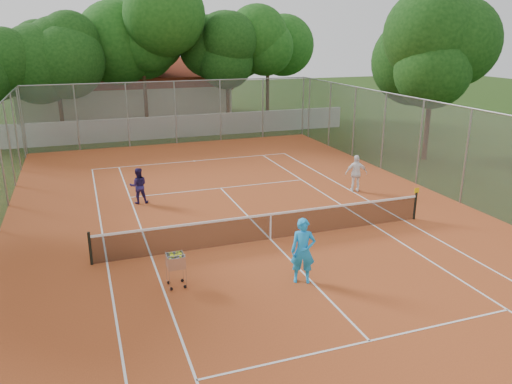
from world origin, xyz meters
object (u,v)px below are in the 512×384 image
object	(u,v)px
clubhouse	(125,91)
ball_hopper	(176,269)
player_near	(303,251)
player_far_left	(138,186)
tennis_net	(271,226)
player_far_right	(356,173)

from	to	relation	value
clubhouse	ball_hopper	xyz separation A→B (m)	(-1.72, -31.28, -1.65)
player_near	ball_hopper	size ratio (longest dim) A/B	1.80
clubhouse	player_near	size ratio (longest dim) A/B	8.56
ball_hopper	player_far_left	bearing A→B (deg)	101.64
player_near	tennis_net	bearing A→B (deg)	107.56
player_near	player_far_left	distance (m)	9.39
tennis_net	clubhouse	bearing A→B (deg)	93.95
tennis_net	player_near	world-z (taller)	player_near
clubhouse	ball_hopper	size ratio (longest dim) A/B	15.39
tennis_net	ball_hopper	distance (m)	4.36
clubhouse	player_far_left	distance (m)	23.61
tennis_net	player_far_right	size ratio (longest dim) A/B	7.11
player_far_right	ball_hopper	bearing A→B (deg)	53.87
ball_hopper	player_near	bearing A→B (deg)	-3.68
player_far_right	player_far_left	bearing A→B (deg)	10.88
tennis_net	player_far_right	xyz separation A→B (m)	(5.65, 3.92, 0.35)
player_far_right	ball_hopper	world-z (taller)	player_far_right
ball_hopper	tennis_net	bearing A→B (deg)	42.53
player_near	ball_hopper	distance (m)	3.61
clubhouse	ball_hopper	bearing A→B (deg)	-93.15
tennis_net	player_near	distance (m)	3.23
clubhouse	player_far_right	size ratio (longest dim) A/B	9.81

